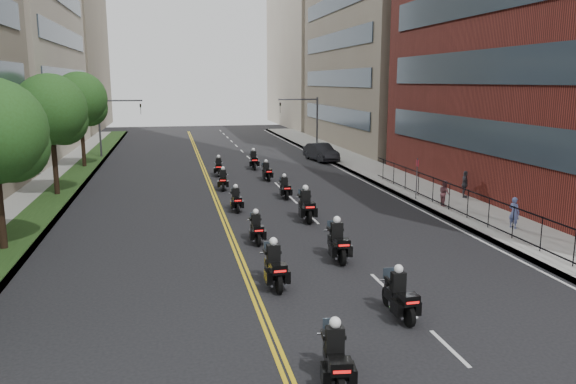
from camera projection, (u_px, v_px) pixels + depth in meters
name	position (u px, v px, depth m)	size (l,w,h in m)	color
ground	(337.00, 360.00, 14.72)	(160.00, 160.00, 0.00)	black
sidewalk_right	(396.00, 180.00, 41.12)	(4.00, 90.00, 0.15)	gray
sidewalk_left	(47.00, 193.00, 36.28)	(4.00, 90.00, 0.15)	gray
grass_strip	(60.00, 191.00, 36.43)	(2.00, 90.00, 0.04)	#193412
building_right_tan	(400.00, 9.00, 62.21)	(15.11, 28.00, 30.00)	#776957
building_right_far	(327.00, 45.00, 91.40)	(15.00, 28.00, 26.00)	#AD9C8B
building_left_far	(42.00, 41.00, 82.64)	(16.00, 28.00, 26.00)	#776957
iron_fence	(478.00, 208.00, 28.28)	(0.05, 28.00, 1.50)	black
street_trees	(33.00, 121.00, 29.35)	(4.40, 38.40, 7.98)	black
traffic_signal_right	(308.00, 116.00, 56.24)	(4.09, 0.20, 5.60)	#3F3F44
traffic_signal_left	(110.00, 119.00, 52.40)	(4.09, 0.20, 5.60)	#3F3F44
motorcycle_0	(335.00, 359.00, 13.40)	(0.69, 2.26, 1.67)	black
motorcycle_1	(399.00, 297.00, 17.28)	(0.52, 2.24, 1.66)	black
motorcycle_2	(274.00, 267.00, 19.89)	(0.55, 2.39, 1.76)	black
motorcycle_3	(337.00, 243.00, 22.84)	(0.57, 2.44, 1.80)	black
motorcycle_4	(256.00, 229.00, 25.35)	(0.48, 2.07, 1.53)	black
motorcycle_5	(306.00, 207.00, 29.31)	(0.59, 2.54, 1.87)	black
motorcycle_6	(236.00, 200.00, 31.52)	(0.47, 2.06, 1.52)	black
motorcycle_7	(285.00, 189.00, 34.97)	(0.48, 2.07, 1.53)	black
motorcycle_8	(223.00, 181.00, 37.66)	(0.61, 2.13, 1.57)	black
motorcycle_9	(266.00, 172.00, 41.30)	(0.52, 2.07, 1.52)	black
motorcycle_10	(219.00, 168.00, 43.26)	(0.58, 2.18, 1.61)	black
motorcycle_11	(254.00, 161.00, 46.55)	(0.57, 2.35, 1.73)	black
parked_sedan	(321.00, 152.00, 51.37)	(1.68, 4.82, 1.59)	black
pedestrian_a	(514.00, 213.00, 27.22)	(0.56, 0.37, 1.53)	#535F99
pedestrian_b	(445.00, 193.00, 32.11)	(0.72, 0.56, 1.47)	#82474F
pedestrian_c	(465.00, 184.00, 34.35)	(0.97, 0.40, 1.66)	#3A3A41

